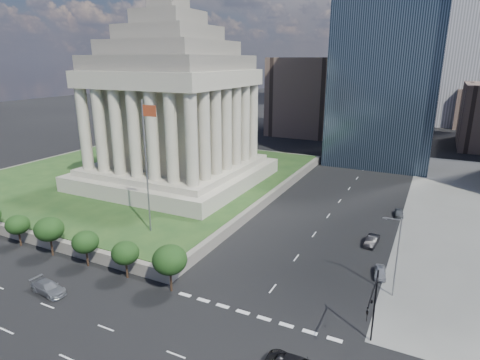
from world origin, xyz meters
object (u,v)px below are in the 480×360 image
Objects in this scene: flagpole at (147,160)px; parked_sedan_mid at (372,241)px; parked_sedan_near at (380,272)px; street_lamp_north at (396,253)px; war_memorial at (172,90)px; traffic_signal_ne at (373,305)px; suv_grey at (48,287)px; parked_sedan_far at (399,213)px.

flagpole is 36.13m from parked_sedan_mid.
street_lamp_north is at bearing -73.49° from parked_sedan_near.
war_memorial is at bearing 149.11° from parked_sedan_near.
traffic_signal_ne is 1.55× the size of suv_grey.
street_lamp_north is 14.74m from parked_sedan_mid.
flagpole is 2.50× the size of traffic_signal_ne.
parked_sedan_near is (-1.83, 3.97, -5.03)m from street_lamp_north.
suv_grey is 45.53m from parked_sedan_mid.
flagpole is 36.69m from traffic_signal_ne.
war_memorial is 28.16m from flagpole.
parked_sedan_near is at bearing -70.50° from parked_sedan_mid.
parked_sedan_near is 23.59m from parked_sedan_far.
traffic_signal_ne is 0.80× the size of street_lamp_north.
war_memorial is 50.23m from parked_sedan_far.
traffic_signal_ne is 37.49m from suv_grey.
street_lamp_north is at bearing -67.51° from parked_sedan_mid.
war_memorial reaches higher than suv_grey.
street_lamp_north reaches higher than parked_sedan_near.
parked_sedan_mid is at bearing 96.97° from parked_sedan_near.
war_memorial is 60.00m from traffic_signal_ne.
suv_grey is 1.42× the size of parked_sedan_far.
war_memorial is at bearing 143.58° from traffic_signal_ne.
flagpole reaches higher than parked_sedan_mid.
flagpole is 4.60× the size of parked_sedan_mid.
suv_grey reaches higher than parked_sedan_near.
parked_sedan_mid is (-4.33, 13.19, -4.95)m from street_lamp_north.
parked_sedan_far is (0.00, 23.59, -0.01)m from parked_sedan_near.
flagpole is 5.51× the size of parked_sedan_far.
suv_grey is 57.88m from parked_sedan_far.
war_memorial is at bearing 116.89° from flagpole.
parked_sedan_mid is (-3.50, 24.50, -4.53)m from traffic_signal_ne.
parked_sedan_near reaches higher than parked_sedan_far.
suv_grey is 1.40× the size of parked_sedan_near.
traffic_signal_ne is at bearing -16.71° from flagpole.
traffic_signal_ne is 25.16m from parked_sedan_mid.
parked_sedan_mid is (33.10, 31.26, -0.03)m from suv_grey.
parked_sedan_far is at bearing 93.79° from street_lamp_north.
traffic_signal_ne reaches higher than parked_sedan_near.
war_memorial is at bearing 177.79° from parked_sedan_far.
street_lamp_north is 6.67m from parked_sedan_near.
war_memorial is 8.98× the size of parked_sedan_mid.
flagpole is (12.17, -24.00, -8.29)m from war_memorial.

